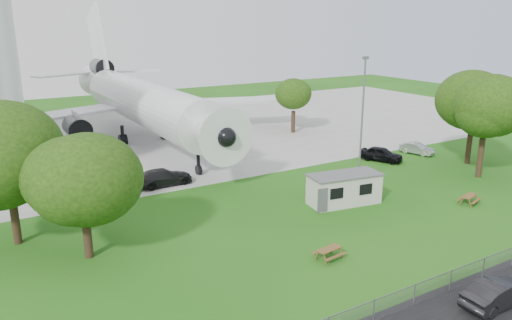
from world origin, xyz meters
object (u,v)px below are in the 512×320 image
picnic_east (468,204)px  site_cabin (344,189)px  car_centre_sedan (497,293)px  picnic_west (329,259)px  airliner (140,100)px

picnic_east → site_cabin: bearing=131.6°
site_cabin → car_centre_sedan: bearing=-101.3°
site_cabin → picnic_east: site_cabin is taller
picnic_east → car_centre_sedan: bearing=-155.1°
picnic_east → car_centre_sedan: car_centre_sedan is taller
picnic_west → picnic_east: 16.75m
site_cabin → car_centre_sedan: 16.82m
picnic_west → picnic_east: same height
airliner → picnic_west: bearing=-90.7°
picnic_east → car_centre_sedan: 16.44m
airliner → site_cabin: 32.28m
picnic_west → car_centre_sedan: 10.08m
car_centre_sedan → airliner: bearing=4.8°
airliner → car_centre_sedan: (3.86, -47.71, -4.52)m
airliner → car_centre_sedan: bearing=-85.4°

